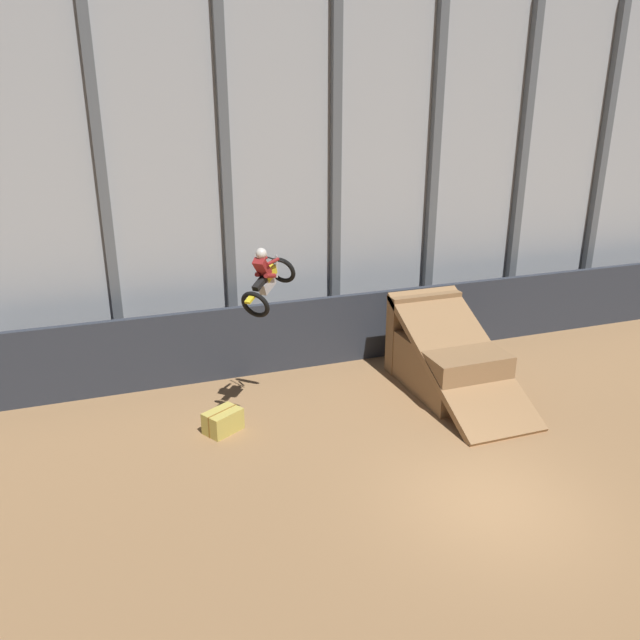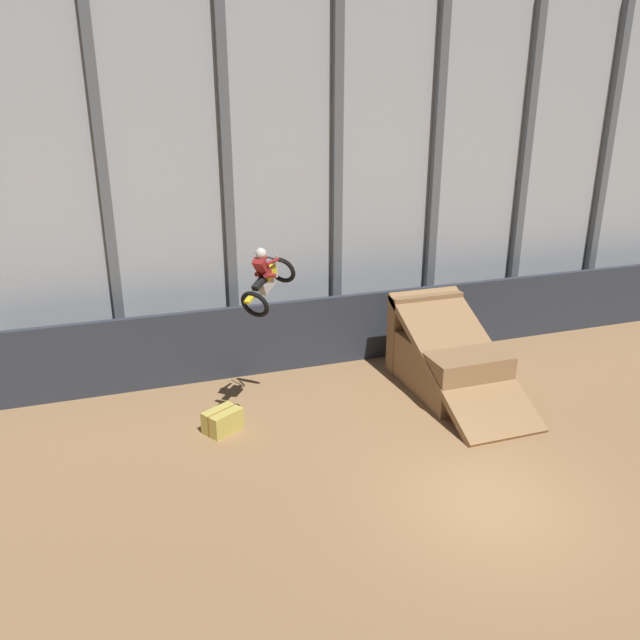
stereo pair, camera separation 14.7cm
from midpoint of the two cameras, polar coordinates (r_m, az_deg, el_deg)
name	(u,v)px [view 2 (the right image)]	position (r m, az deg, el deg)	size (l,w,h in m)	color
ground_plane	(489,505)	(13.82, 15.51, -16.00)	(60.00, 60.00, 0.00)	#9E754C
arena_back_wall	(335,178)	(19.70, 1.61, 12.85)	(32.00, 0.40, 11.06)	#ADB2B7
lower_barrier	(350,328)	(19.47, 2.95, -0.76)	(31.36, 0.20, 2.17)	#2D333D
dirt_ramp	(445,357)	(18.23, 11.56, -3.36)	(2.24, 4.90, 2.56)	#966F48
rider_bike_solo	(267,279)	(14.81, -4.62, 3.73)	(1.69, 1.70, 1.66)	black
hay_bale_trackside	(223,421)	(15.94, -8.63, -9.09)	(1.08, 0.97, 0.57)	#CCB751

